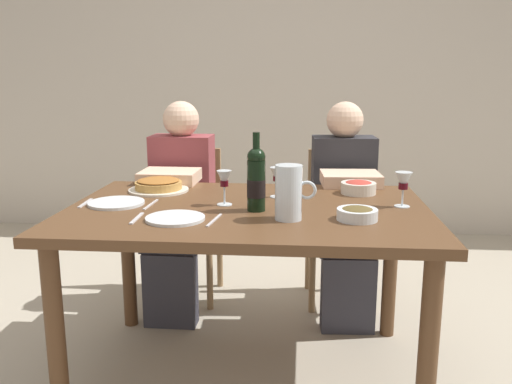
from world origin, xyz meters
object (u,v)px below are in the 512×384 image
object	(u,v)px
baked_tart	(159,185)
dinner_plate_left_setting	(175,218)
wine_glass_left_diner	(224,181)
dining_table	(248,228)
diner_right	(345,205)
chair_left	(189,212)
water_pitcher	(289,196)
chair_right	(339,215)
wine_glass_right_diner	(277,176)
olive_bowl	(357,213)
wine_glass_centre	(403,183)
dinner_plate_right_setting	(116,203)
wine_bottle	(256,179)
diner_left	(178,202)
salad_bowl	(358,187)

from	to	relation	value
baked_tart	dinner_plate_left_setting	size ratio (longest dim) A/B	1.25
wine_glass_left_diner	dining_table	bearing A→B (deg)	-15.79
diner_right	chair_left	bearing A→B (deg)	-16.94
water_pitcher	chair_right	size ratio (longest dim) A/B	0.24
dining_table	wine_glass_right_diner	world-z (taller)	wine_glass_right_diner
olive_bowl	wine_glass_centre	xyz separation A→B (m)	(0.21, 0.23, 0.08)
dining_table	dinner_plate_right_setting	size ratio (longest dim) A/B	6.31
olive_bowl	wine_glass_left_diner	xyz separation A→B (m)	(-0.54, 0.20, 0.08)
wine_bottle	wine_glass_right_diner	bearing A→B (deg)	74.09
wine_glass_centre	dining_table	bearing A→B (deg)	-174.49
wine_glass_right_diner	chair_left	xyz separation A→B (m)	(-0.56, 0.70, -0.36)
dining_table	wine_glass_right_diner	distance (m)	0.30
baked_tart	diner_left	size ratio (longest dim) A/B	0.24
wine_glass_left_diner	diner_left	xyz separation A→B (m)	(-0.35, 0.63, -0.25)
wine_bottle	wine_glass_centre	world-z (taller)	wine_bottle
wine_bottle	dinner_plate_right_setting	world-z (taller)	wine_bottle
diner_left	dinner_plate_right_setting	bearing A→B (deg)	81.22
wine_bottle	baked_tart	world-z (taller)	wine_bottle
chair_right	salad_bowl	bearing A→B (deg)	90.40
wine_glass_right_diner	diner_right	distance (m)	0.64
wine_glass_centre	chair_right	distance (m)	0.95
wine_glass_right_diner	wine_glass_centre	bearing A→B (deg)	-14.31
wine_bottle	baked_tart	xyz separation A→B (m)	(-0.49, 0.34, -0.10)
wine_glass_centre	wine_bottle	bearing A→B (deg)	-169.01
dining_table	diner_right	xyz separation A→B (m)	(0.46, 0.68, -0.05)
water_pitcher	chair_left	size ratio (longest dim) A/B	0.24
chair_left	chair_right	size ratio (longest dim) A/B	1.00
dinner_plate_right_setting	diner_left	distance (m)	0.69
dinner_plate_left_setting	wine_bottle	bearing A→B (deg)	29.90
dining_table	salad_bowl	bearing A→B (deg)	32.21
water_pitcher	dinner_plate_left_setting	size ratio (longest dim) A/B	0.93
wine_glass_right_diner	diner_right	bearing A→B (deg)	54.31
wine_glass_left_diner	dinner_plate_right_setting	distance (m)	0.47
salad_bowl	diner_left	world-z (taller)	diner_left
diner_left	diner_right	size ratio (longest dim) A/B	1.00
wine_glass_left_diner	dinner_plate_left_setting	world-z (taller)	wine_glass_left_diner
dining_table	chair_right	distance (m)	1.03
water_pitcher	dinner_plate_left_setting	bearing A→B (deg)	-174.25
baked_tart	chair_left	size ratio (longest dim) A/B	0.32
dining_table	wine_glass_right_diner	bearing A→B (deg)	60.47
dinner_plate_right_setting	chair_right	size ratio (longest dim) A/B	0.27
baked_tart	dinner_plate_left_setting	world-z (taller)	baked_tart
diner_right	chair_right	bearing A→B (deg)	-90.56
dinner_plate_left_setting	chair_left	bearing A→B (deg)	99.80
wine_glass_right_diner	water_pitcher	bearing A→B (deg)	-80.57
wine_glass_right_diner	chair_right	world-z (taller)	wine_glass_right_diner
dinner_plate_left_setting	diner_right	size ratio (longest dim) A/B	0.20
dinner_plate_right_setting	diner_right	size ratio (longest dim) A/B	0.21
water_pitcher	chair_left	bearing A→B (deg)	120.04
water_pitcher	wine_glass_centre	size ratio (longest dim) A/B	1.43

